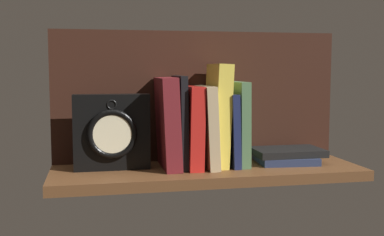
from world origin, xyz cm
name	(u,v)px	position (x,y,z in cm)	size (l,w,h in cm)	color
ground_plane	(208,172)	(0.00, 0.00, -1.25)	(75.87, 23.73, 2.50)	brown
back_panel	(198,96)	(0.00, 11.26, 17.02)	(75.87, 1.20, 34.04)	black
book_maroon_dawkins	(168,123)	(-9.61, 2.27, 11.06)	(3.86, 16.03, 22.11)	maroon
book_black_skeptic	(180,122)	(-6.54, 2.27, 11.27)	(1.68, 13.72, 22.54)	black
book_red_requiem	(191,127)	(-3.69, 2.27, 10.01)	(3.42, 15.93, 20.02)	red
book_tan_shortstories	(204,126)	(-0.40, 2.27, 10.00)	(2.57, 16.79, 20.00)	tan
book_yellow_seinlanguage	(218,115)	(3.04, 2.27, 12.68)	(3.72, 12.66, 25.37)	gold
book_navy_bierce	(229,129)	(6.11, 2.27, 9.03)	(1.81, 13.73, 18.05)	#192147
book_green_romantic	(239,123)	(8.52, 2.27, 10.50)	(2.41, 12.91, 20.99)	#476B44
framed_clock	(112,132)	(-23.13, 2.55, 9.08)	(18.18, 5.68, 18.18)	black
book_stack_side	(286,155)	(21.56, 2.26, 1.85)	(17.79, 14.19, 3.64)	#232D4C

